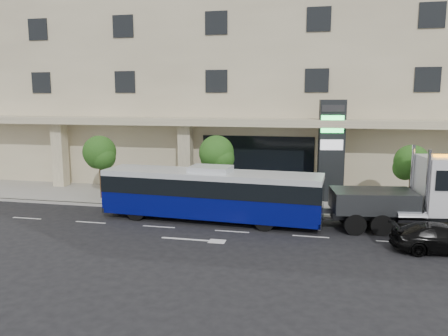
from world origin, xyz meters
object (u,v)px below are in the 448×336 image
object	(u,v)px
tow_truck	(423,197)
signage_pylon	(331,150)
black_sedan	(442,238)
city_bus	(211,193)

from	to	relation	value
tow_truck	signage_pylon	world-z (taller)	signage_pylon
black_sedan	signage_pylon	xyz separation A→B (m)	(-4.70, 8.41, 2.85)
city_bus	tow_truck	world-z (taller)	tow_truck
city_bus	tow_truck	xyz separation A→B (m)	(11.16, 0.54, 0.22)
city_bus	tow_truck	size ratio (longest dim) A/B	1.28
black_sedan	signage_pylon	size ratio (longest dim) A/B	0.67
city_bus	black_sedan	size ratio (longest dim) A/B	2.82
city_bus	black_sedan	bearing A→B (deg)	-9.97
black_sedan	signage_pylon	distance (m)	10.05
black_sedan	signage_pylon	world-z (taller)	signage_pylon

